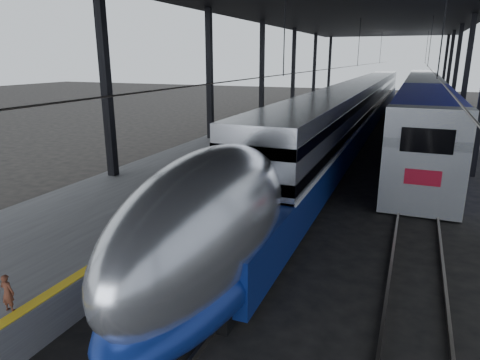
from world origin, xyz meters
The scene contains 8 objects.
ground centered at (0.00, 0.00, 0.00)m, with size 160.00×160.00×0.00m, color black.
platform centered at (-3.50, 20.00, 0.50)m, with size 6.00×80.00×1.00m, color #4C4C4F.
yellow_strip centered at (-0.70, 20.00, 1.00)m, with size 0.30×80.00×0.01m, color gold.
rails centered at (4.50, 20.00, 0.08)m, with size 6.52×80.00×0.16m.
canopy centered at (1.90, 20.00, 9.12)m, with size 18.00×75.00×9.47m.
tgv_train centered at (2.00, 26.33, 1.93)m, with size 2.88×65.20×4.12m.
second_train centered at (7.00, 34.40, 2.17)m, with size 3.11×56.05×4.29m.
child centered at (-0.95, -4.59, 1.42)m, with size 0.30×0.20×0.83m, color #4F281A.
Camera 1 is at (6.45, -10.03, 6.08)m, focal length 32.00 mm.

